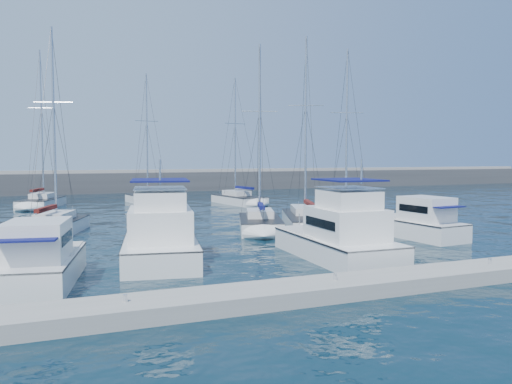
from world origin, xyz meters
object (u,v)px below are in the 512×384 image
object	(u,v)px
motor_yacht_stbd_inner	(340,238)
sailboat_mid_c	(260,224)
sailboat_mid_d	(307,220)
sailboat_back_c	(239,199)
sailboat_mid_e	(349,219)
motor_yacht_port_inner	(160,239)
sailboat_mid_b	(53,227)
motor_yacht_stbd_outer	(420,224)
sailboat_back_a	(42,202)
motor_yacht_port_outer	(41,263)
sailboat_back_b	(150,200)

from	to	relation	value
motor_yacht_stbd_inner	sailboat_mid_c	size ratio (longest dim) A/B	0.61
sailboat_mid_d	sailboat_back_c	bearing A→B (deg)	106.00
motor_yacht_stbd_inner	sailboat_mid_e	xyz separation A→B (m)	(7.50, 11.10, -0.62)
motor_yacht_port_inner	sailboat_mid_b	bearing A→B (deg)	124.88
motor_yacht_stbd_outer	sailboat_back_a	size ratio (longest dim) A/B	0.41
sailboat_back_c	motor_yacht_port_outer	bearing A→B (deg)	-132.76
motor_yacht_stbd_outer	motor_yacht_port_inner	bearing A→B (deg)	176.99
motor_yacht_port_inner	sailboat_back_b	size ratio (longest dim) A/B	0.64
sailboat_mid_d	sailboat_mid_e	size ratio (longest dim) A/B	1.06
motor_yacht_port_outer	sailboat_mid_e	distance (m)	24.69
sailboat_back_a	sailboat_back_c	world-z (taller)	sailboat_back_a
sailboat_back_c	sailboat_mid_c	bearing A→B (deg)	-115.48
motor_yacht_port_inner	sailboat_back_b	world-z (taller)	sailboat_back_b
motor_yacht_port_inner	motor_yacht_stbd_outer	distance (m)	17.54
sailboat_back_c	motor_yacht_port_inner	bearing A→B (deg)	-127.25
motor_yacht_port_inner	sailboat_back_b	distance (m)	32.32
sailboat_back_b	sailboat_mid_b	bearing A→B (deg)	-126.85
motor_yacht_port_inner	sailboat_back_c	distance (m)	31.64
motor_yacht_port_outer	sailboat_back_c	world-z (taller)	sailboat_back_c
motor_yacht_stbd_inner	sailboat_mid_b	size ratio (longest dim) A/B	0.58
sailboat_mid_b	sailboat_back_c	world-z (taller)	sailboat_back_c
motor_yacht_stbd_inner	sailboat_back_b	size ratio (longest dim) A/B	0.55
motor_yacht_port_inner	sailboat_mid_b	world-z (taller)	sailboat_mid_b
sailboat_mid_c	sailboat_back_c	bearing A→B (deg)	93.33
motor_yacht_port_inner	sailboat_mid_b	size ratio (longest dim) A/B	0.67
motor_yacht_port_outer	sailboat_mid_d	size ratio (longest dim) A/B	0.46
motor_yacht_port_outer	motor_yacht_stbd_outer	world-z (taller)	same
sailboat_mid_c	sailboat_back_b	world-z (taller)	sailboat_back_b
motor_yacht_stbd_inner	sailboat_back_b	bearing A→B (deg)	97.79
motor_yacht_stbd_outer	sailboat_back_a	xyz separation A→B (m)	(-24.23, 31.52, -0.38)
motor_yacht_stbd_outer	sailboat_mid_d	world-z (taller)	sailboat_mid_d
sailboat_mid_c	sailboat_back_c	xyz separation A→B (m)	(5.54, 20.37, -0.00)
motor_yacht_stbd_inner	sailboat_mid_c	world-z (taller)	sailboat_mid_c
motor_yacht_stbd_inner	sailboat_mid_b	bearing A→B (deg)	135.35
motor_yacht_port_outer	sailboat_back_c	xyz separation A→B (m)	(20.02, 31.45, -0.42)
sailboat_mid_b	sailboat_back_b	distance (m)	22.91
motor_yacht_port_inner	sailboat_mid_c	bearing A→B (deg)	51.42
sailboat_mid_c	sailboat_back_c	size ratio (longest dim) A/B	0.94
motor_yacht_stbd_inner	sailboat_back_a	bearing A→B (deg)	114.93
sailboat_mid_c	sailboat_mid_d	xyz separation A→B (m)	(4.22, 0.75, -0.01)
sailboat_mid_e	motor_yacht_stbd_inner	bearing A→B (deg)	-109.29
motor_yacht_port_outer	sailboat_mid_d	distance (m)	22.13
sailboat_back_c	sailboat_mid_e	bearing A→B (deg)	-94.56
motor_yacht_port_inner	sailboat_mid_c	size ratio (longest dim) A/B	0.71
motor_yacht_stbd_inner	motor_yacht_stbd_outer	size ratio (longest dim) A/B	1.22
sailboat_mid_d	sailboat_back_c	size ratio (longest dim) A/B	1.02
motor_yacht_port_outer	motor_yacht_stbd_inner	size ratio (longest dim) A/B	0.82
sailboat_mid_b	sailboat_mid_c	world-z (taller)	sailboat_mid_b
sailboat_back_c	sailboat_mid_b	bearing A→B (deg)	-149.88
sailboat_back_b	sailboat_mid_c	bearing A→B (deg)	-91.11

